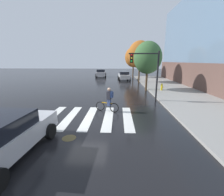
% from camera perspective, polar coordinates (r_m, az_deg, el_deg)
% --- Properties ---
extents(ground_plane, '(120.00, 120.00, 0.00)m').
position_cam_1_polar(ground_plane, '(9.64, -9.52, -7.20)').
color(ground_plane, black).
extents(crosswalk_stripes, '(5.36, 4.09, 0.01)m').
position_cam_1_polar(crosswalk_stripes, '(9.60, -8.64, -7.20)').
color(crosswalk_stripes, silver).
rests_on(crosswalk_stripes, ground).
extents(manhole_cover, '(0.64, 0.64, 0.01)m').
position_cam_1_polar(manhole_cover, '(7.40, -15.95, -14.34)').
color(manhole_cover, '#473D1E').
rests_on(manhole_cover, ground).
extents(sedan_near, '(2.35, 4.69, 1.59)m').
position_cam_1_polar(sedan_near, '(6.74, -36.08, -11.79)').
color(sedan_near, '#B7B7BC').
rests_on(sedan_near, ground).
extents(sedan_mid, '(2.35, 4.57, 1.54)m').
position_cam_1_polar(sedan_mid, '(28.13, 4.55, 8.48)').
color(sedan_mid, silver).
rests_on(sedan_mid, ground).
extents(sedan_far, '(2.53, 4.91, 1.65)m').
position_cam_1_polar(sedan_far, '(33.63, -4.20, 9.47)').
color(sedan_far, '#B7B7BC').
rests_on(sedan_far, ground).
extents(cyclist, '(1.64, 0.59, 1.69)m').
position_cam_1_polar(cyclist, '(10.28, -1.26, -0.71)').
color(cyclist, black).
rests_on(cyclist, ground).
extents(traffic_light_near, '(2.47, 0.28, 4.20)m').
position_cam_1_polar(traffic_light_near, '(12.83, 13.33, 10.97)').
color(traffic_light_near, black).
rests_on(traffic_light_near, ground).
extents(fire_hydrant, '(0.33, 0.22, 0.78)m').
position_cam_1_polar(fire_hydrant, '(18.21, 18.32, 4.02)').
color(fire_hydrant, gold).
rests_on(fire_hydrant, sidewalk).
extents(street_tree_near, '(3.14, 3.14, 5.58)m').
position_cam_1_polar(street_tree_near, '(18.02, 13.36, 14.60)').
color(street_tree_near, '#4C3823').
rests_on(street_tree_near, ground).
extents(street_tree_mid, '(3.63, 3.63, 6.46)m').
position_cam_1_polar(street_tree_mid, '(24.60, 10.50, 15.85)').
color(street_tree_mid, '#4C3823').
rests_on(street_tree_mid, ground).
extents(street_tree_far, '(3.44, 3.44, 6.13)m').
position_cam_1_polar(street_tree_far, '(31.93, 8.14, 15.04)').
color(street_tree_far, '#4C3823').
rests_on(street_tree_far, ground).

